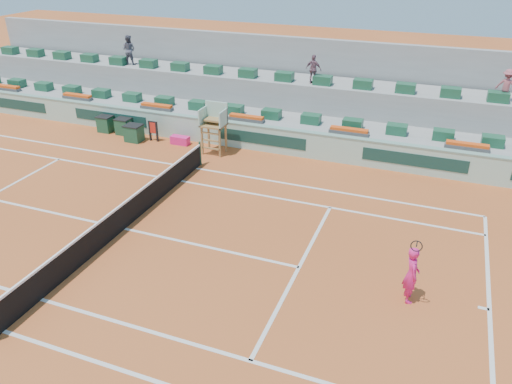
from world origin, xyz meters
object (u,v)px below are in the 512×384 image
player_bag (180,140)px  tennis_player (412,274)px  drink_cooler_a (134,133)px  umpire_chair (214,121)px

player_bag → tennis_player: 14.33m
drink_cooler_a → tennis_player: bearing=-28.6°
player_bag → tennis_player: size_ratio=0.41×
player_bag → tennis_player: bearing=-34.7°
drink_cooler_a → tennis_player: 16.10m
player_bag → drink_cooler_a: 2.40m
drink_cooler_a → tennis_player: (14.13, -7.71, 0.45)m
umpire_chair → tennis_player: 12.51m
player_bag → umpire_chair: umpire_chair is taller
drink_cooler_a → tennis_player: size_ratio=0.37×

